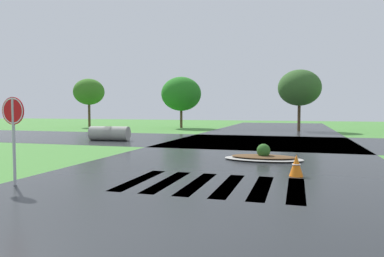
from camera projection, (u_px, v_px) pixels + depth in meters
name	position (u px, v px, depth m)	size (l,w,h in m)	color
ground_plane	(143.00, 250.00, 5.41)	(120.00, 120.00, 0.10)	#478438
asphalt_roadway	(241.00, 159.00, 14.98)	(11.57, 80.00, 0.01)	#232628
asphalt_cross_road	(261.00, 142.00, 22.80)	(90.00, 10.41, 0.01)	#232628
crosswalk_stripes	(213.00, 184.00, 9.89)	(4.95, 3.17, 0.01)	white
stop_sign	(13.00, 120.00, 9.70)	(0.76, 0.08, 2.45)	#B2B5BA
median_island	(263.00, 157.00, 14.61)	(3.24, 1.66, 0.68)	#9E9B93
drainage_pipe_stack	(109.00, 133.00, 23.63)	(2.74, 1.17, 0.96)	#9E9B93
traffic_cone	(296.00, 166.00, 11.08)	(0.44, 0.44, 0.69)	orange
background_treeline	(258.00, 92.00, 35.85)	(39.40, 5.96, 5.88)	#4C3823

